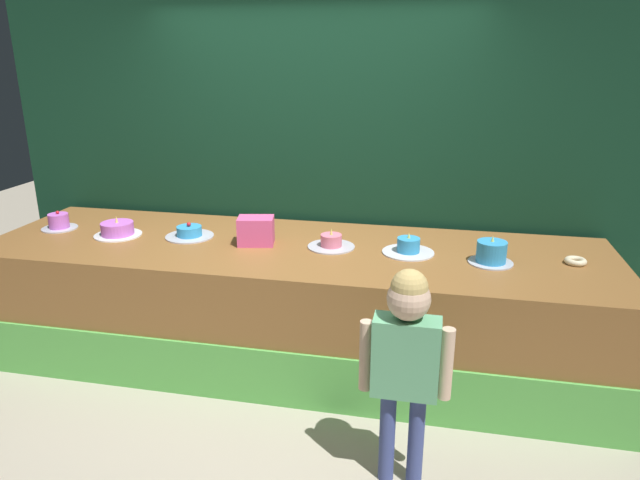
{
  "coord_description": "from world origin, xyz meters",
  "views": [
    {
      "loc": [
        0.97,
        -3.03,
        2.15
      ],
      "look_at": [
        0.25,
        0.38,
        1.0
      ],
      "focal_mm": 32.2,
      "sensor_mm": 36.0,
      "label": 1
    }
  ],
  "objects_px": {
    "child_figure": "(406,350)",
    "cake_center_right": "(331,243)",
    "donut": "(576,261)",
    "pink_box": "(256,231)",
    "cake_center_left": "(189,233)",
    "cake_right": "(408,247)",
    "cake_far_left": "(59,222)",
    "cake_left": "(118,230)",
    "cake_far_right": "(491,253)"
  },
  "relations": [
    {
      "from": "child_figure",
      "to": "cake_center_right",
      "type": "bearing_deg",
      "value": 116.97
    },
    {
      "from": "child_figure",
      "to": "donut",
      "type": "relative_size",
      "value": 8.74
    },
    {
      "from": "pink_box",
      "to": "cake_center_right",
      "type": "relative_size",
      "value": 0.75
    },
    {
      "from": "cake_center_left",
      "to": "cake_right",
      "type": "height_order",
      "value": "cake_right"
    },
    {
      "from": "cake_far_left",
      "to": "cake_center_right",
      "type": "relative_size",
      "value": 0.81
    },
    {
      "from": "donut",
      "to": "cake_center_right",
      "type": "relative_size",
      "value": 0.42
    },
    {
      "from": "child_figure",
      "to": "cake_left",
      "type": "bearing_deg",
      "value": 153.03
    },
    {
      "from": "cake_center_right",
      "to": "donut",
      "type": "bearing_deg",
      "value": 0.04
    },
    {
      "from": "cake_center_left",
      "to": "cake_center_right",
      "type": "xyz_separation_m",
      "value": [
        1.06,
        -0.02,
        0.0
      ]
    },
    {
      "from": "donut",
      "to": "cake_center_right",
      "type": "height_order",
      "value": "cake_center_right"
    },
    {
      "from": "donut",
      "to": "cake_center_right",
      "type": "xyz_separation_m",
      "value": [
        -1.59,
        -0.0,
        0.02
      ]
    },
    {
      "from": "cake_center_left",
      "to": "cake_right",
      "type": "relative_size",
      "value": 1.0
    },
    {
      "from": "pink_box",
      "to": "cake_center_right",
      "type": "height_order",
      "value": "pink_box"
    },
    {
      "from": "donut",
      "to": "cake_center_left",
      "type": "height_order",
      "value": "cake_center_left"
    },
    {
      "from": "cake_right",
      "to": "cake_far_right",
      "type": "height_order",
      "value": "cake_far_right"
    },
    {
      "from": "cake_right",
      "to": "cake_far_right",
      "type": "relative_size",
      "value": 1.23
    },
    {
      "from": "cake_left",
      "to": "cake_center_left",
      "type": "relative_size",
      "value": 0.98
    },
    {
      "from": "child_figure",
      "to": "pink_box",
      "type": "distance_m",
      "value": 1.61
    },
    {
      "from": "cake_far_right",
      "to": "pink_box",
      "type": "bearing_deg",
      "value": 177.92
    },
    {
      "from": "cake_center_right",
      "to": "cake_right",
      "type": "height_order",
      "value": "cake_right"
    },
    {
      "from": "cake_center_right",
      "to": "cake_far_right",
      "type": "bearing_deg",
      "value": -5.25
    },
    {
      "from": "pink_box",
      "to": "cake_left",
      "type": "distance_m",
      "value": 1.06
    },
    {
      "from": "cake_left",
      "to": "cake_center_right",
      "type": "distance_m",
      "value": 1.59
    },
    {
      "from": "pink_box",
      "to": "child_figure",
      "type": "bearing_deg",
      "value": -45.23
    },
    {
      "from": "donut",
      "to": "pink_box",
      "type": "bearing_deg",
      "value": -178.9
    },
    {
      "from": "child_figure",
      "to": "cake_center_right",
      "type": "relative_size",
      "value": 3.63
    },
    {
      "from": "pink_box",
      "to": "cake_far_right",
      "type": "xyz_separation_m",
      "value": [
        1.59,
        -0.06,
        -0.03
      ]
    },
    {
      "from": "cake_center_right",
      "to": "child_figure",
      "type": "bearing_deg",
      "value": -63.03
    },
    {
      "from": "pink_box",
      "to": "cake_center_left",
      "type": "xyz_separation_m",
      "value": [
        -0.53,
        0.06,
        -0.07
      ]
    },
    {
      "from": "cake_left",
      "to": "cake_center_left",
      "type": "height_order",
      "value": "cake_left"
    },
    {
      "from": "cake_far_left",
      "to": "cake_far_right",
      "type": "height_order",
      "value": "cake_far_right"
    },
    {
      "from": "cake_left",
      "to": "cake_center_left",
      "type": "distance_m",
      "value": 0.54
    },
    {
      "from": "cake_far_right",
      "to": "cake_far_left",
      "type": "bearing_deg",
      "value": 178.27
    },
    {
      "from": "donut",
      "to": "cake_far_right",
      "type": "distance_m",
      "value": 0.54
    },
    {
      "from": "cake_far_left",
      "to": "cake_far_right",
      "type": "xyz_separation_m",
      "value": [
        3.18,
        -0.1,
        0.02
      ]
    },
    {
      "from": "donut",
      "to": "cake_center_left",
      "type": "bearing_deg",
      "value": 179.68
    },
    {
      "from": "donut",
      "to": "cake_left",
      "type": "xyz_separation_m",
      "value": [
        -3.18,
        -0.07,
        0.03
      ]
    },
    {
      "from": "cake_far_right",
      "to": "cake_left",
      "type": "bearing_deg",
      "value": 179.28
    },
    {
      "from": "cake_center_right",
      "to": "cake_center_left",
      "type": "bearing_deg",
      "value": 179.13
    },
    {
      "from": "donut",
      "to": "cake_far_left",
      "type": "relative_size",
      "value": 0.52
    },
    {
      "from": "cake_right",
      "to": "cake_center_right",
      "type": "bearing_deg",
      "value": 178.92
    },
    {
      "from": "donut",
      "to": "cake_far_left",
      "type": "distance_m",
      "value": 3.71
    },
    {
      "from": "pink_box",
      "to": "donut",
      "type": "relative_size",
      "value": 1.82
    },
    {
      "from": "donut",
      "to": "cake_right",
      "type": "height_order",
      "value": "cake_right"
    },
    {
      "from": "cake_far_right",
      "to": "cake_center_right",
      "type": "bearing_deg",
      "value": 174.75
    },
    {
      "from": "cake_far_left",
      "to": "cake_left",
      "type": "distance_m",
      "value": 0.53
    },
    {
      "from": "cake_far_left",
      "to": "cake_right",
      "type": "bearing_deg",
      "value": -0.18
    },
    {
      "from": "pink_box",
      "to": "cake_right",
      "type": "distance_m",
      "value": 1.06
    },
    {
      "from": "cake_center_right",
      "to": "cake_far_right",
      "type": "xyz_separation_m",
      "value": [
        1.06,
        -0.1,
        0.03
      ]
    },
    {
      "from": "cake_center_left",
      "to": "cake_left",
      "type": "bearing_deg",
      "value": -171.38
    }
  ]
}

